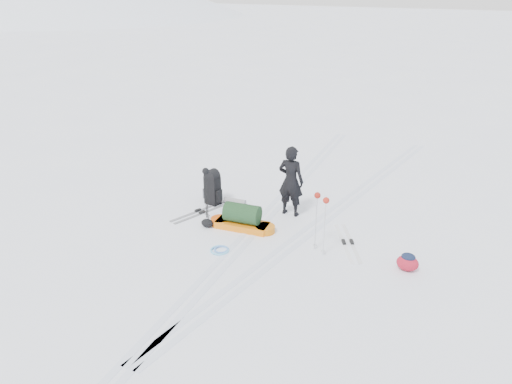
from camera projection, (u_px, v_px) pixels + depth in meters
ground at (250, 234)px, 12.10m from camera, size 200.00×200.00×0.00m
ski_tracks at (288, 224)px, 12.56m from camera, size 3.38×17.97×0.01m
skier at (291, 181)px, 12.74m from camera, size 0.68×0.45×1.87m
pulk_sled at (242, 219)px, 12.27m from camera, size 1.73×0.69×0.65m
expedition_rucksack at (215, 188)px, 13.52m from camera, size 1.09×0.52×1.00m
ski_poles_black at (206, 177)px, 12.41m from camera, size 0.19×0.17×1.39m
ski_poles_silver at (321, 205)px, 10.82m from camera, size 0.40×0.31×1.41m
touring_skis_grey at (200, 212)px, 13.18m from camera, size 0.83×1.77×0.07m
touring_skis_white at (348, 243)px, 11.65m from camera, size 1.17×1.78×0.07m
rope_coil at (220, 250)px, 11.33m from camera, size 0.47×0.47×0.05m
small_daypack at (408, 262)px, 10.52m from camera, size 0.50×0.40×0.40m
thermos_pair at (207, 193)px, 14.04m from camera, size 0.21×0.26×0.29m
stuff_sack at (207, 223)px, 12.40m from camera, size 0.37×0.30×0.20m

